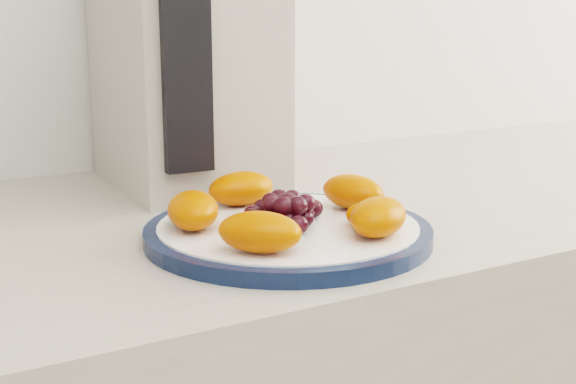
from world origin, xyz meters
TOP-DOWN VIEW (x-y plane):
  - plate_rim at (0.09, 1.07)m, footprint 0.29×0.29m
  - plate_face at (0.09, 1.07)m, footprint 0.26×0.26m
  - appliance_body at (0.11, 1.36)m, footprint 0.20×0.27m
  - appliance_panel at (0.05, 1.23)m, footprint 0.06×0.02m
  - fruit_plate at (0.09, 1.06)m, footprint 0.25×0.24m

SIDE VIEW (x-z plane):
  - plate_rim at x=0.09m, z-range 0.90..0.91m
  - plate_face at x=0.09m, z-range 0.90..0.92m
  - fruit_plate at x=0.09m, z-range 0.92..0.95m
  - appliance_body at x=0.11m, z-range 0.90..1.22m
  - appliance_panel at x=0.05m, z-range 0.95..1.18m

